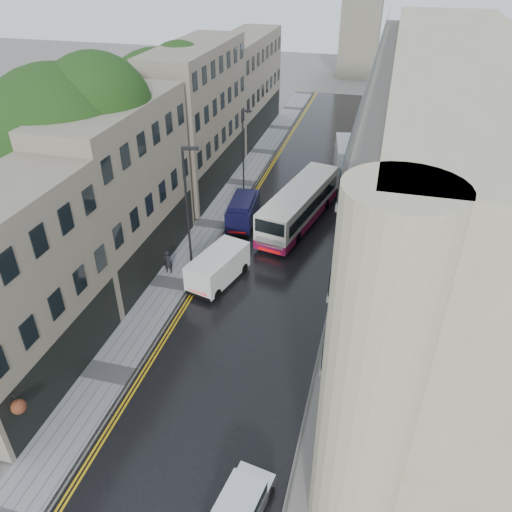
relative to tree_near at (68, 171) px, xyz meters
The scene contains 14 objects.
road 16.14m from the tree_near, 30.96° to the left, with size 9.00×85.00×0.02m, color black.
left_sidewalk 12.16m from the tree_near, 48.44° to the left, with size 2.70×85.00×0.12m, color gray.
right_sidewalk 20.59m from the tree_near, 22.73° to the left, with size 1.80×85.00×0.12m, color slate.
old_shop_row 10.50m from the tree_near, 73.04° to the left, with size 4.50×56.00×12.00m, color gray, non-canonical shape.
modern_block 23.58m from the tree_near, 14.74° to the left, with size 8.00×40.00×14.00m, color #C1B690, non-canonical shape.
tree_near is the anchor object (origin of this frame).
tree_far 13.02m from the tree_near, 88.68° to the left, with size 9.24×9.24×12.46m, color black, non-canonical shape.
cream_bus 14.34m from the tree_near, 30.86° to the left, with size 2.51×11.03×3.01m, color silver, non-canonical shape.
white_lorry 23.13m from the tree_near, 47.86° to the left, with size 2.30×7.66×4.02m, color silver, non-canonical shape.
white_van 10.13m from the tree_near, ahead, with size 2.05×4.77×2.16m, color white, non-canonical shape.
navy_van 12.00m from the tree_near, 38.97° to the left, with size 1.88×4.70×2.40m, color black, non-canonical shape.
pedestrian 8.48m from the tree_near, ahead, with size 0.61×0.40×1.67m, color black.
lamp_post_near 8.03m from the tree_near, ahead, with size 1.00×0.22×8.92m, color black, non-canonical shape.
lamp_post_far 16.14m from the tree_near, 62.32° to the left, with size 0.81×0.18×7.24m, color black, non-canonical shape.
Camera 1 is at (6.29, -5.18, 19.16)m, focal length 35.00 mm.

